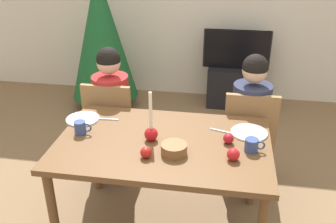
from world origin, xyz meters
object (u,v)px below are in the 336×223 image
object	(u,v)px
apple_near_candle	(228,138)
tv_stand	(234,86)
christmas_tree	(101,35)
plate_right	(249,133)
person_left_child	(112,116)
dining_table	(163,152)
bowl_walnuts	(174,149)
chair_left	(112,124)
apple_by_right_mug	(146,152)
apple_by_left_plate	(233,154)
mug_right	(252,145)
plate_left	(83,119)
chair_right	(248,135)
tv	(237,49)
mug_left	(81,128)
person_right_child	(249,126)
candle_centerpiece	(151,131)

from	to	relation	value
apple_near_candle	tv_stand	bearing A→B (deg)	88.53
christmas_tree	plate_right	size ratio (longest dim) A/B	6.91
person_left_child	christmas_tree	size ratio (longest dim) A/B	0.68
dining_table	bowl_walnuts	distance (m)	0.20
chair_left	apple_by_right_mug	xyz separation A→B (m)	(0.48, -0.82, 0.27)
dining_table	apple_by_left_plate	xyz separation A→B (m)	(0.45, -0.15, 0.12)
person_left_child	christmas_tree	distance (m)	1.51
christmas_tree	apple_by_left_plate	bearing A→B (deg)	-54.67
dining_table	mug_right	xyz separation A→B (m)	(0.57, -0.03, 0.13)
plate_left	mug_right	distance (m)	1.22
chair_right	tv	world-z (taller)	tv
chair_right	apple_near_candle	size ratio (longest dim) A/B	12.85
mug_left	person_right_child	bearing A→B (deg)	28.61
plate_left	apple_near_candle	xyz separation A→B (m)	(1.05, -0.16, 0.03)
tv	candle_centerpiece	distance (m)	2.37
person_right_child	apple_by_right_mug	bearing A→B (deg)	-127.79
mug_left	mug_right	xyz separation A→B (m)	(1.14, -0.04, -0.00)
dining_table	apple_by_right_mug	size ratio (longest dim) A/B	19.60
tv_stand	tv	world-z (taller)	tv
tv_stand	person_right_child	bearing A→B (deg)	-86.25
christmas_tree	apple_by_right_mug	distance (m)	2.45
chair_right	candle_centerpiece	xyz separation A→B (m)	(-0.67, -0.61, 0.31)
chair_right	mug_left	distance (m)	1.33
chair_left	apple_by_right_mug	size ratio (longest dim) A/B	12.60
apple_by_right_mug	christmas_tree	bearing A→B (deg)	114.48
christmas_tree	mug_right	size ratio (longest dim) A/B	13.47
plate_left	plate_right	distance (m)	1.19
tv_stand	mug_right	world-z (taller)	mug_right
person_left_child	tv_stand	xyz separation A→B (m)	(1.03, 1.66, -0.33)
plate_right	apple_by_right_mug	size ratio (longest dim) A/B	3.47
bowl_walnuts	apple_by_left_plate	xyz separation A→B (m)	(0.36, -0.01, 0.01)
candle_centerpiece	apple_near_candle	world-z (taller)	candle_centerpiece
tv	plate_right	distance (m)	2.11
bowl_walnuts	apple_near_candle	size ratio (longest dim) A/B	2.32
person_left_child	bowl_walnuts	world-z (taller)	person_left_child
apple_near_candle	person_left_child	bearing A→B (deg)	148.51
person_left_child	apple_near_candle	bearing A→B (deg)	-31.49
apple_by_right_mug	chair_left	bearing A→B (deg)	120.62
tv_stand	apple_near_candle	xyz separation A→B (m)	(-0.06, -2.26, 0.55)
tv	apple_by_left_plate	distance (m)	2.45
tv_stand	apple_near_candle	world-z (taller)	apple_near_candle
person_right_child	plate_left	size ratio (longest dim) A/B	4.89
tv_stand	apple_near_candle	size ratio (longest dim) A/B	9.13
dining_table	christmas_tree	xyz separation A→B (m)	(-1.08, 2.02, 0.22)
christmas_tree	mug_right	world-z (taller)	christmas_tree
chair_left	tv	world-z (taller)	tv
mug_left	apple_by_right_mug	bearing A→B (deg)	-23.58
chair_left	plate_right	size ratio (longest dim) A/B	3.63
plate_left	mug_right	xyz separation A→B (m)	(1.20, -0.24, 0.04)
candle_centerpiece	mug_right	size ratio (longest dim) A/B	2.70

